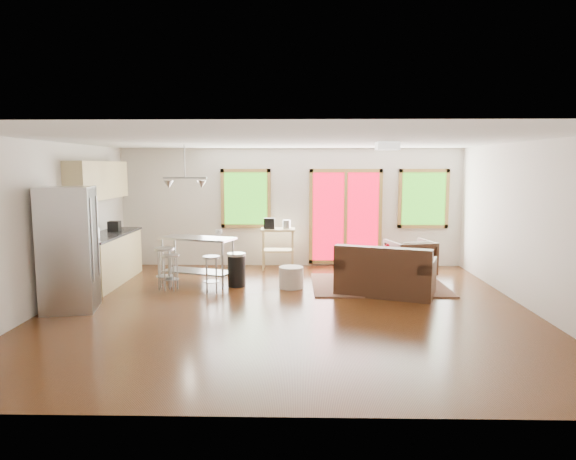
{
  "coord_description": "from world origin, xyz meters",
  "views": [
    {
      "loc": [
        0.18,
        -7.81,
        2.22
      ],
      "look_at": [
        0.0,
        0.3,
        1.2
      ],
      "focal_mm": 32.0,
      "sensor_mm": 36.0,
      "label": 1
    }
  ],
  "objects_px": {
    "loveseat": "(385,275)",
    "ottoman": "(358,269)",
    "refrigerator": "(69,249)",
    "kitchen_cart": "(277,234)",
    "rug": "(378,285)",
    "island": "(197,252)",
    "armchair": "(410,256)",
    "coffee_table": "(392,262)"
  },
  "relations": [
    {
      "from": "loveseat",
      "to": "ottoman",
      "type": "distance_m",
      "value": 1.21
    },
    {
      "from": "refrigerator",
      "to": "kitchen_cart",
      "type": "bearing_deg",
      "value": 35.22
    },
    {
      "from": "rug",
      "to": "island",
      "type": "xyz_separation_m",
      "value": [
        -3.39,
        0.09,
        0.6
      ]
    },
    {
      "from": "armchair",
      "to": "island",
      "type": "relative_size",
      "value": 0.56
    },
    {
      "from": "rug",
      "to": "armchair",
      "type": "distance_m",
      "value": 1.12
    },
    {
      "from": "loveseat",
      "to": "coffee_table",
      "type": "xyz_separation_m",
      "value": [
        0.29,
        1.0,
        0.03
      ]
    },
    {
      "from": "coffee_table",
      "to": "armchair",
      "type": "distance_m",
      "value": 0.57
    },
    {
      "from": "rug",
      "to": "refrigerator",
      "type": "bearing_deg",
      "value": -160.93
    },
    {
      "from": "island",
      "to": "refrigerator",
      "type": "bearing_deg",
      "value": -131.49
    },
    {
      "from": "coffee_table",
      "to": "armchair",
      "type": "relative_size",
      "value": 1.44
    },
    {
      "from": "kitchen_cart",
      "to": "coffee_table",
      "type": "bearing_deg",
      "value": -25.97
    },
    {
      "from": "rug",
      "to": "kitchen_cart",
      "type": "xyz_separation_m",
      "value": [
        -1.95,
        1.47,
        0.75
      ]
    },
    {
      "from": "rug",
      "to": "loveseat",
      "type": "relative_size",
      "value": 1.32
    },
    {
      "from": "coffee_table",
      "to": "refrigerator",
      "type": "height_order",
      "value": "refrigerator"
    },
    {
      "from": "loveseat",
      "to": "kitchen_cart",
      "type": "bearing_deg",
      "value": 153.0
    },
    {
      "from": "coffee_table",
      "to": "ottoman",
      "type": "relative_size",
      "value": 1.95
    },
    {
      "from": "refrigerator",
      "to": "coffee_table",
      "type": "bearing_deg",
      "value": 10.36
    },
    {
      "from": "ottoman",
      "to": "island",
      "type": "xyz_separation_m",
      "value": [
        -3.07,
        -0.43,
        0.4
      ]
    },
    {
      "from": "loveseat",
      "to": "ottoman",
      "type": "bearing_deg",
      "value": 126.09
    },
    {
      "from": "rug",
      "to": "refrigerator",
      "type": "distance_m",
      "value": 5.37
    },
    {
      "from": "armchair",
      "to": "island",
      "type": "xyz_separation_m",
      "value": [
        -4.13,
        -0.65,
        0.19
      ]
    },
    {
      "from": "coffee_table",
      "to": "island",
      "type": "bearing_deg",
      "value": -175.69
    },
    {
      "from": "refrigerator",
      "to": "armchair",
      "type": "bearing_deg",
      "value": 12.1
    },
    {
      "from": "refrigerator",
      "to": "kitchen_cart",
      "type": "xyz_separation_m",
      "value": [
        3.04,
        3.19,
        -0.2
      ]
    },
    {
      "from": "ottoman",
      "to": "refrigerator",
      "type": "relative_size",
      "value": 0.32
    },
    {
      "from": "refrigerator",
      "to": "island",
      "type": "bearing_deg",
      "value": 37.33
    },
    {
      "from": "loveseat",
      "to": "ottoman",
      "type": "xyz_separation_m",
      "value": [
        -0.34,
        1.15,
        -0.14
      ]
    },
    {
      "from": "coffee_table",
      "to": "refrigerator",
      "type": "bearing_deg",
      "value": -158.47
    },
    {
      "from": "armchair",
      "to": "island",
      "type": "bearing_deg",
      "value": -4.85
    },
    {
      "from": "ottoman",
      "to": "refrigerator",
      "type": "bearing_deg",
      "value": -154.41
    },
    {
      "from": "rug",
      "to": "coffee_table",
      "type": "xyz_separation_m",
      "value": [
        0.31,
        0.37,
        0.36
      ]
    },
    {
      "from": "kitchen_cart",
      "to": "rug",
      "type": "bearing_deg",
      "value": -36.92
    },
    {
      "from": "loveseat",
      "to": "armchair",
      "type": "distance_m",
      "value": 1.55
    },
    {
      "from": "loveseat",
      "to": "kitchen_cart",
      "type": "height_order",
      "value": "kitchen_cart"
    },
    {
      "from": "ottoman",
      "to": "island",
      "type": "distance_m",
      "value": 3.13
    },
    {
      "from": "refrigerator",
      "to": "island",
      "type": "distance_m",
      "value": 2.45
    },
    {
      "from": "armchair",
      "to": "kitchen_cart",
      "type": "distance_m",
      "value": 2.81
    },
    {
      "from": "rug",
      "to": "ottoman",
      "type": "distance_m",
      "value": 0.63
    },
    {
      "from": "armchair",
      "to": "rug",
      "type": "bearing_deg",
      "value": 31.28
    },
    {
      "from": "rug",
      "to": "coffee_table",
      "type": "relative_size",
      "value": 2.02
    },
    {
      "from": "ottoman",
      "to": "refrigerator",
      "type": "distance_m",
      "value": 5.24
    },
    {
      "from": "loveseat",
      "to": "ottoman",
      "type": "relative_size",
      "value": 2.98
    }
  ]
}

